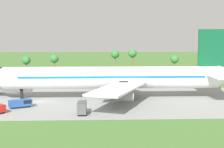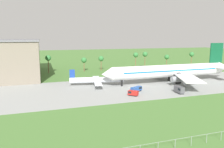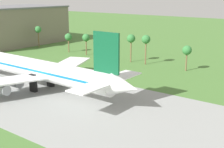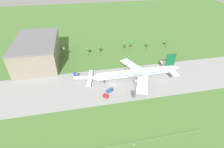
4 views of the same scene
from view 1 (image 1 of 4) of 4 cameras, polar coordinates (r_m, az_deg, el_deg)
name	(u,v)px [view 1 (image 1 of 4)]	position (r m, az deg, el deg)	size (l,w,h in m)	color
ground_plane	(42,101)	(96.25, -11.63, -4.43)	(600.00, 600.00, 0.00)	#477233
taxiway_strip	(42,101)	(96.24, -11.63, -4.43)	(320.00, 44.00, 0.02)	gray
jet_airliner	(118,78)	(97.13, 1.01, -0.62)	(73.47, 52.20, 19.72)	white
baggage_tug	(82,108)	(78.36, -5.03, -5.63)	(2.05, 4.84, 2.87)	black
catering_van	(21,103)	(88.47, -14.86, -4.71)	(5.87, 4.33, 2.05)	black
palm_tree_row	(101,57)	(145.37, -1.87, 2.80)	(111.52, 3.60, 12.32)	brown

